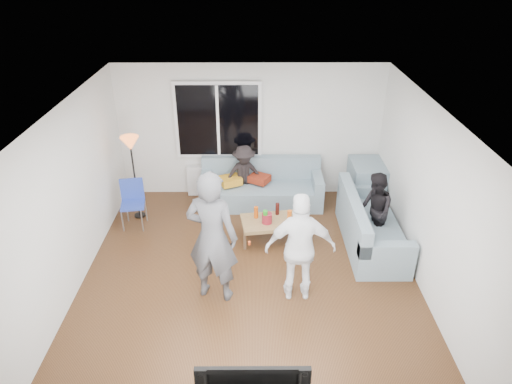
{
  "coord_description": "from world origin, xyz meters",
  "views": [
    {
      "loc": [
        0.07,
        -5.53,
        4.45
      ],
      "look_at": [
        0.1,
        0.6,
        1.15
      ],
      "focal_mm": 32.38,
      "sensor_mm": 36.0,
      "label": 1
    }
  ],
  "objects_px": {
    "sofa_right_section": "(373,222)",
    "floor_lamp": "(135,178)",
    "spectator_back": "(244,175)",
    "coffee_table": "(275,230)",
    "side_chair": "(133,205)",
    "sofa_back_section": "(261,184)",
    "spectator_right": "(375,211)",
    "player_right": "(300,248)",
    "television": "(253,382)",
    "player_left": "(212,238)"
  },
  "relations": [
    {
      "from": "spectator_right",
      "to": "player_left",
      "type": "bearing_deg",
      "value": -68.37
    },
    {
      "from": "side_chair",
      "to": "spectator_right",
      "type": "relative_size",
      "value": 0.66
    },
    {
      "from": "sofa_back_section",
      "to": "sofa_right_section",
      "type": "height_order",
      "value": "same"
    },
    {
      "from": "side_chair",
      "to": "player_right",
      "type": "height_order",
      "value": "player_right"
    },
    {
      "from": "sofa_back_section",
      "to": "television",
      "type": "relative_size",
      "value": 2.14
    },
    {
      "from": "sofa_right_section",
      "to": "spectator_back",
      "type": "bearing_deg",
      "value": 56.73
    },
    {
      "from": "side_chair",
      "to": "floor_lamp",
      "type": "bearing_deg",
      "value": 80.69
    },
    {
      "from": "sofa_right_section",
      "to": "spectator_back",
      "type": "relative_size",
      "value": 1.68
    },
    {
      "from": "floor_lamp",
      "to": "sofa_right_section",
      "type": "bearing_deg",
      "value": -12.61
    },
    {
      "from": "floor_lamp",
      "to": "player_left",
      "type": "distance_m",
      "value": 2.68
    },
    {
      "from": "side_chair",
      "to": "television",
      "type": "height_order",
      "value": "television"
    },
    {
      "from": "floor_lamp",
      "to": "player_right",
      "type": "height_order",
      "value": "player_right"
    },
    {
      "from": "spectator_right",
      "to": "player_right",
      "type": "bearing_deg",
      "value": -50.84
    },
    {
      "from": "player_left",
      "to": "player_right",
      "type": "relative_size",
      "value": 1.19
    },
    {
      "from": "side_chair",
      "to": "player_right",
      "type": "relative_size",
      "value": 0.52
    },
    {
      "from": "coffee_table",
      "to": "sofa_back_section",
      "type": "bearing_deg",
      "value": 99.27
    },
    {
      "from": "sofa_right_section",
      "to": "floor_lamp",
      "type": "height_order",
      "value": "floor_lamp"
    },
    {
      "from": "sofa_right_section",
      "to": "player_left",
      "type": "relative_size",
      "value": 1.02
    },
    {
      "from": "player_right",
      "to": "spectator_back",
      "type": "xyz_separation_m",
      "value": [
        -0.82,
        2.7,
        -0.22
      ]
    },
    {
      "from": "coffee_table",
      "to": "side_chair",
      "type": "relative_size",
      "value": 1.28
    },
    {
      "from": "sofa_back_section",
      "to": "spectator_back",
      "type": "distance_m",
      "value": 0.37
    },
    {
      "from": "sofa_back_section",
      "to": "side_chair",
      "type": "height_order",
      "value": "side_chair"
    },
    {
      "from": "coffee_table",
      "to": "side_chair",
      "type": "bearing_deg",
      "value": 169.34
    },
    {
      "from": "sofa_right_section",
      "to": "player_right",
      "type": "xyz_separation_m",
      "value": [
        -1.32,
        -1.29,
        0.4
      ]
    },
    {
      "from": "side_chair",
      "to": "player_right",
      "type": "bearing_deg",
      "value": -43.41
    },
    {
      "from": "spectator_right",
      "to": "sofa_back_section",
      "type": "bearing_deg",
      "value": -132.32
    },
    {
      "from": "coffee_table",
      "to": "side_chair",
      "type": "height_order",
      "value": "side_chair"
    },
    {
      "from": "coffee_table",
      "to": "sofa_right_section",
      "type": "bearing_deg",
      "value": -3.68
    },
    {
      "from": "floor_lamp",
      "to": "spectator_back",
      "type": "relative_size",
      "value": 1.31
    },
    {
      "from": "side_chair",
      "to": "floor_lamp",
      "type": "relative_size",
      "value": 0.55
    },
    {
      "from": "sofa_right_section",
      "to": "player_left",
      "type": "height_order",
      "value": "player_left"
    },
    {
      "from": "spectator_right",
      "to": "spectator_back",
      "type": "relative_size",
      "value": 1.09
    },
    {
      "from": "coffee_table",
      "to": "television",
      "type": "distance_m",
      "value": 3.56
    },
    {
      "from": "side_chair",
      "to": "spectator_back",
      "type": "relative_size",
      "value": 0.72
    },
    {
      "from": "player_right",
      "to": "sofa_back_section",
      "type": "bearing_deg",
      "value": -79.23
    },
    {
      "from": "floor_lamp",
      "to": "television",
      "type": "distance_m",
      "value": 4.79
    },
    {
      "from": "sofa_back_section",
      "to": "spectator_back",
      "type": "bearing_deg",
      "value": 174.77
    },
    {
      "from": "coffee_table",
      "to": "floor_lamp",
      "type": "relative_size",
      "value": 0.71
    },
    {
      "from": "floor_lamp",
      "to": "spectator_back",
      "type": "xyz_separation_m",
      "value": [
        1.93,
        0.49,
        -0.18
      ]
    },
    {
      "from": "sofa_right_section",
      "to": "player_left",
      "type": "distance_m",
      "value": 2.87
    },
    {
      "from": "sofa_back_section",
      "to": "side_chair",
      "type": "distance_m",
      "value": 2.4
    },
    {
      "from": "sofa_right_section",
      "to": "floor_lamp",
      "type": "bearing_deg",
      "value": 77.39
    },
    {
      "from": "player_right",
      "to": "spectator_back",
      "type": "height_order",
      "value": "player_right"
    },
    {
      "from": "side_chair",
      "to": "spectator_back",
      "type": "bearing_deg",
      "value": 14.09
    },
    {
      "from": "spectator_right",
      "to": "television",
      "type": "distance_m",
      "value": 3.91
    },
    {
      "from": "floor_lamp",
      "to": "player_right",
      "type": "relative_size",
      "value": 0.95
    },
    {
      "from": "coffee_table",
      "to": "television",
      "type": "bearing_deg",
      "value": -95.89
    },
    {
      "from": "side_chair",
      "to": "spectator_back",
      "type": "xyz_separation_m",
      "value": [
        1.93,
        0.84,
        0.17
      ]
    },
    {
      "from": "floor_lamp",
      "to": "spectator_right",
      "type": "distance_m",
      "value": 4.18
    },
    {
      "from": "floor_lamp",
      "to": "spectator_right",
      "type": "bearing_deg",
      "value": -12.89
    }
  ]
}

